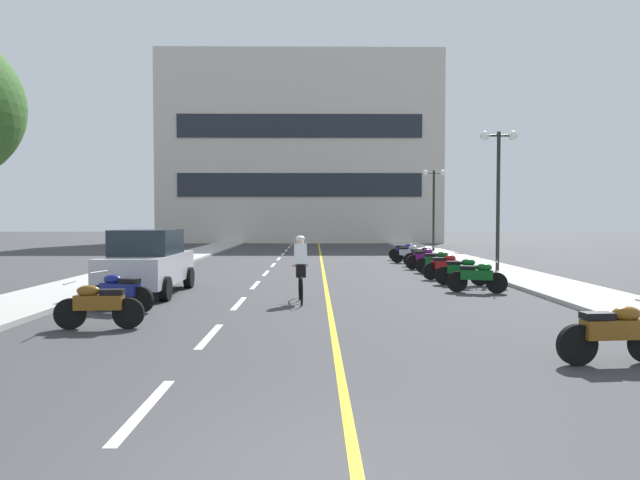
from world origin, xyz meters
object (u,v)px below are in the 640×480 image
(street_lamp_mid, at_px, (498,169))
(motorcycle_2, at_px, (120,291))
(parked_car_near, at_px, (148,262))
(motorcycle_0, at_px, (614,332))
(cyclist_rider, at_px, (301,267))
(motorcycle_6, at_px, (438,261))
(street_lamp_far, at_px, (434,192))
(motorcycle_1, at_px, (99,305))
(motorcycle_9, at_px, (409,253))
(motorcycle_3, at_px, (477,276))
(motorcycle_4, at_px, (462,271))
(motorcycle_7, at_px, (424,258))
(motorcycle_10, at_px, (406,251))
(motorcycle_5, at_px, (445,266))
(motorcycle_8, at_px, (422,256))

(street_lamp_mid, xyz_separation_m, motorcycle_2, (-11.57, -9.18, -3.57))
(parked_car_near, distance_m, motorcycle_0, 12.03)
(parked_car_near, relative_size, motorcycle_2, 2.53)
(cyclist_rider, bearing_deg, motorcycle_6, 55.74)
(street_lamp_far, height_order, motorcycle_6, street_lamp_far)
(motorcycle_1, distance_m, motorcycle_9, 18.56)
(street_lamp_far, relative_size, motorcycle_1, 2.96)
(motorcycle_3, height_order, motorcycle_4, same)
(street_lamp_far, bearing_deg, motorcycle_2, -117.55)
(motorcycle_0, relative_size, motorcycle_3, 1.03)
(motorcycle_0, xyz_separation_m, motorcycle_7, (0.27, 15.90, 0.00))
(motorcycle_2, height_order, motorcycle_10, same)
(motorcycle_1, xyz_separation_m, motorcycle_4, (8.85, 7.18, 0.00))
(motorcycle_0, height_order, motorcycle_6, same)
(motorcycle_4, bearing_deg, motorcycle_2, -150.69)
(motorcycle_2, distance_m, motorcycle_4, 10.49)
(motorcycle_3, xyz_separation_m, motorcycle_4, (0.04, 1.85, 0.00))
(motorcycle_2, relative_size, motorcycle_9, 0.99)
(cyclist_rider, bearing_deg, motorcycle_3, 19.12)
(parked_car_near, relative_size, motorcycle_7, 2.57)
(parked_car_near, distance_m, motorcycle_2, 3.15)
(motorcycle_5, relative_size, motorcycle_9, 0.98)
(motorcycle_3, distance_m, motorcycle_10, 12.79)
(motorcycle_2, bearing_deg, motorcycle_9, 57.97)
(motorcycle_0, bearing_deg, motorcycle_1, 162.02)
(motorcycle_4, xyz_separation_m, motorcycle_9, (-0.17, 9.22, 0.00))
(motorcycle_3, bearing_deg, motorcycle_2, -160.17)
(motorcycle_2, height_order, motorcycle_9, same)
(motorcycle_9, bearing_deg, cyclist_rider, -110.91)
(cyclist_rider, bearing_deg, motorcycle_5, 47.81)
(motorcycle_3, height_order, cyclist_rider, cyclist_rider)
(motorcycle_6, bearing_deg, street_lamp_far, 78.92)
(parked_car_near, xyz_separation_m, motorcycle_0, (9.05, -7.91, -0.44))
(motorcycle_9, bearing_deg, motorcycle_1, -117.92)
(motorcycle_8, bearing_deg, motorcycle_0, -91.50)
(street_lamp_mid, xyz_separation_m, motorcycle_7, (-2.50, 1.91, -3.57))
(motorcycle_1, relative_size, cyclist_rider, 0.96)
(motorcycle_6, relative_size, motorcycle_9, 0.97)
(motorcycle_0, relative_size, motorcycle_1, 1.00)
(motorcycle_9, relative_size, cyclist_rider, 0.95)
(motorcycle_10, bearing_deg, motorcycle_6, -89.04)
(motorcycle_1, bearing_deg, street_lamp_mid, 44.87)
(motorcycle_0, distance_m, motorcycle_4, 9.95)
(motorcycle_2, xyz_separation_m, motorcycle_6, (9.20, 9.06, 0.00))
(motorcycle_4, bearing_deg, motorcycle_10, 90.31)
(motorcycle_3, bearing_deg, cyclist_rider, -160.88)
(motorcycle_4, xyz_separation_m, motorcycle_5, (-0.12, 1.86, 0.00))
(motorcycle_9, bearing_deg, motorcycle_2, -122.03)
(motorcycle_2, bearing_deg, motorcycle_6, 44.55)
(motorcycle_3, distance_m, cyclist_rider, 5.33)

